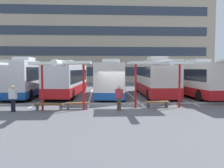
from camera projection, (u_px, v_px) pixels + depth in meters
name	position (u px, v px, depth m)	size (l,w,h in m)	color
ground_plane	(116.00, 106.00, 17.11)	(160.00, 160.00, 0.00)	slate
terminal_building	(104.00, 36.00, 50.40)	(43.12, 12.08, 22.04)	tan
coach_bus_0	(29.00, 78.00, 23.24)	(2.57, 10.68, 3.76)	silver
coach_bus_1	(68.00, 80.00, 23.59)	(3.26, 10.49, 3.49)	silver
coach_bus_2	(112.00, 79.00, 22.87)	(3.52, 10.33, 3.55)	silver
coach_bus_3	(154.00, 78.00, 23.42)	(2.98, 10.51, 3.81)	silver
coach_bus_4	(190.00, 79.00, 23.46)	(3.32, 11.68, 3.56)	silver
lane_stripe_0	(8.00, 96.00, 22.92)	(0.16, 14.00, 0.01)	white
lane_stripe_1	(50.00, 96.00, 23.16)	(0.16, 14.00, 0.01)	white
lane_stripe_2	(91.00, 96.00, 23.39)	(0.16, 14.00, 0.01)	white
lane_stripe_3	(131.00, 95.00, 23.63)	(0.16, 14.00, 0.01)	white
lane_stripe_4	(170.00, 95.00, 23.87)	(0.16, 14.00, 0.01)	white
lane_stripe_5	(209.00, 95.00, 24.10)	(0.16, 14.00, 0.01)	white
waiting_shelter_1	(62.00, 65.00, 14.99)	(3.69, 4.48, 3.22)	red
bench_2	(49.00, 105.00, 15.27)	(1.88, 0.58, 0.45)	brown
bench_3	(77.00, 104.00, 15.68)	(1.54, 0.50, 0.45)	brown
waiting_shelter_2	(159.00, 64.00, 15.90)	(4.08, 4.36, 3.24)	red
bench_4	(158.00, 103.00, 16.31)	(1.69, 0.64, 0.45)	brown
platform_kerb	(115.00, 104.00, 17.77)	(44.00, 0.24, 0.12)	#ADADA8
waiting_passenger_1	(13.00, 97.00, 14.69)	(0.53, 0.37, 1.67)	black
waiting_passenger_3	(119.00, 96.00, 15.26)	(0.50, 0.47, 1.62)	brown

